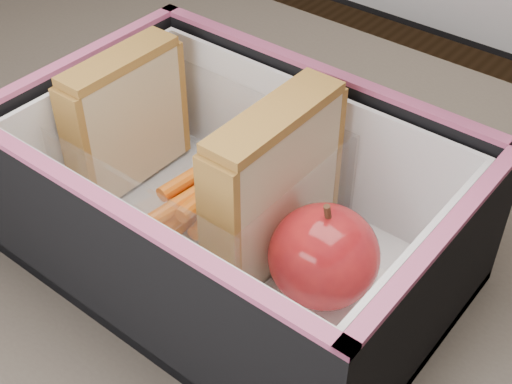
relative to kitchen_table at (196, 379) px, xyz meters
The scene contains 8 objects.
kitchen_table is the anchor object (origin of this frame).
lunch_bag 0.16m from the kitchen_table, 86.95° to the left, with size 0.30×0.30×0.27m.
plastic_tub 0.16m from the kitchen_table, 125.60° to the left, with size 0.18×0.13×0.07m, color white, non-canonical shape.
sandwich_left 0.20m from the kitchen_table, 151.85° to the left, with size 0.03×0.09×0.10m.
sandwich_right 0.18m from the kitchen_table, 66.40° to the left, with size 0.03×0.11×0.12m.
carrot_sticks 0.15m from the kitchen_table, 121.34° to the left, with size 0.05×0.14×0.03m.
paper_napkin 0.14m from the kitchen_table, 33.81° to the left, with size 0.07×0.07×0.01m, color white.
red_apple 0.17m from the kitchen_table, 31.81° to the left, with size 0.08×0.08×0.07m.
Camera 1 is at (0.24, -0.22, 1.12)m, focal length 50.00 mm.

